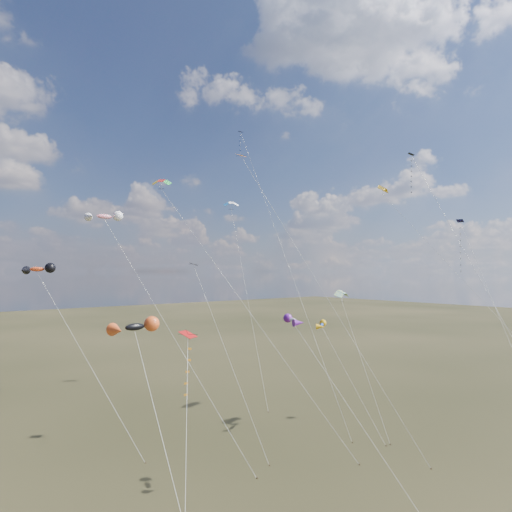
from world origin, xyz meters
TOP-DOWN VIEW (x-y plane):
  - ground at (0.00, 0.00)m, footprint 400.00×400.00m
  - diamond_black_high at (22.56, 11.74)m, footprint 10.80×23.18m
  - diamond_navy_tall at (9.90, 32.10)m, footprint 5.77×26.30m
  - diamond_black_mid at (-5.53, 18.94)m, footprint 1.55×12.33m
  - diamond_red_low at (-16.13, 5.21)m, footprint 5.29×8.20m
  - diamond_navy_right at (22.84, 6.02)m, footprint 13.03×15.47m
  - diamond_orange_center at (-0.15, 12.39)m, footprint 8.86×17.16m
  - parafoil_yellow at (20.71, 15.86)m, footprint 11.61×22.24m
  - parafoil_blue_white at (12.04, 39.33)m, footprint 8.43×18.77m
  - parafoil_striped at (10.53, 14.70)m, footprint 4.30×9.53m
  - parafoil_tricolor at (-8.58, 23.54)m, footprint 11.35×19.66m
  - novelty_black_orange at (-19.16, 6.70)m, footprint 2.86×12.65m
  - novelty_orange_black at (-20.45, 26.21)m, footprint 8.77×10.03m
  - novelty_white_purple at (-5.03, 6.74)m, footprint 2.65×12.70m
  - novelty_redwhite_stripe at (-14.61, 24.38)m, footprint 8.96×16.30m
  - novelty_blue_yellow at (6.76, 14.46)m, footprint 2.56×9.36m

SIDE VIEW (x-z plane):
  - ground at x=0.00m, z-range 0.00..0.00m
  - diamond_red_low at x=-16.13m, z-range 3.96..17.26m
  - novelty_blue_yellow at x=6.76m, z-range 5.36..17.06m
  - novelty_white_purple at x=-5.03m, z-range 6.32..19.94m
  - novelty_black_orange at x=-19.16m, z-range 6.52..20.82m
  - diamond_black_mid at x=-5.53m, z-range 4.63..22.86m
  - parafoil_striped at x=10.53m, z-range 7.08..22.56m
  - novelty_orange_black at x=-20.45m, z-range 8.40..26.51m
  - diamond_navy_right at x=22.84m, z-range 7.56..31.30m
  - diamond_orange_center at x=-0.15m, z-range 6.01..35.84m
  - novelty_redwhite_stripe at x=-14.61m, z-range 11.05..34.56m
  - parafoil_tricolor at x=-8.58m, z-range 13.09..40.80m
  - parafoil_blue_white at x=12.04m, z-range 13.83..43.03m
  - diamond_black_high at x=22.56m, z-range 11.79..45.18m
  - parafoil_yellow at x=20.71m, z-range 13.92..43.37m
  - diamond_navy_tall at x=9.90m, z-range 13.80..52.87m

